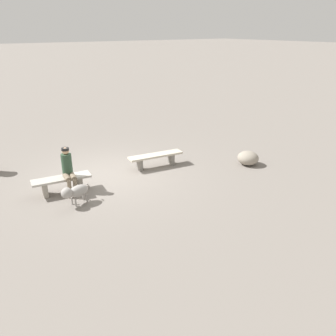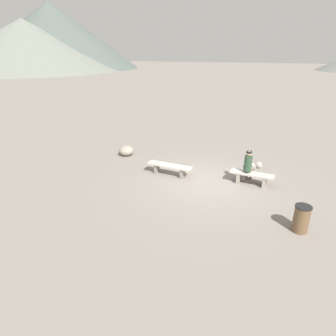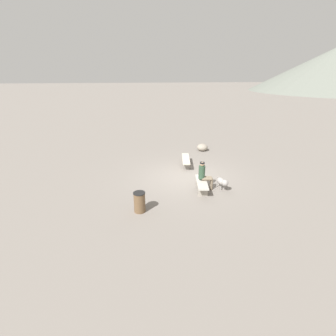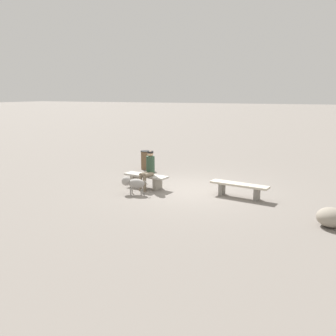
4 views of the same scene
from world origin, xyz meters
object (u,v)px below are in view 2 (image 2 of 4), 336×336
Objects in this scene: dog at (252,166)px; boulder at (126,151)px; bench_left at (169,167)px; seated_person at (248,165)px; bench_right at (252,177)px; trash_bin at (301,219)px.

dog is 1.20× the size of boulder.
bench_left is 1.45× the size of seated_person.
bench_left is at bearing -169.88° from bench_right.
seated_person is 5.95m from boulder.
boulder is (-5.94, 1.52, -0.08)m from bench_right.
bench_right is 6.13m from boulder.
bench_right is 0.95m from dog.
dog is (-0.03, 0.94, 0.06)m from bench_right.
bench_left is 1.14× the size of bench_right.
seated_person is 0.89m from dog.
boulder is at bearing 156.80° from bench_left.
bench_right is (3.25, 0.11, -0.02)m from bench_left.
bench_right is at bearing -29.87° from seated_person.
boulder is at bearing 149.81° from trash_bin.
seated_person is 1.63× the size of trash_bin.
trash_bin reaches higher than bench_right.
seated_person is 3.37m from trash_bin.
seated_person is 1.82× the size of boulder.
dog is at bearing 87.78° from seated_person.
bench_left is at bearing 150.47° from trash_bin.
bench_left is at bearing -174.44° from dog.
dog is at bearing 111.86° from trash_bin.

